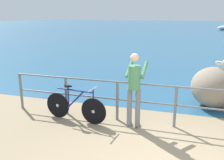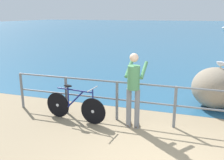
{
  "view_description": "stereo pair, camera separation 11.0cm",
  "coord_description": "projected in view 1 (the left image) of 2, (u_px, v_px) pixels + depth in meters",
  "views": [
    {
      "loc": [
        0.15,
        -3.86,
        2.63
      ],
      "look_at": [
        -1.67,
        2.17,
        0.93
      ],
      "focal_mm": 39.59,
      "sensor_mm": 36.0,
      "label": 1
    },
    {
      "loc": [
        0.25,
        -3.82,
        2.63
      ],
      "look_at": [
        -1.67,
        2.17,
        0.93
      ],
      "focal_mm": 39.59,
      "sensor_mm": 36.0,
      "label": 2
    }
  ],
  "objects": [
    {
      "name": "ground_plane",
      "position": [
        185.0,
        43.0,
        22.78
      ],
      "size": [
        120.0,
        120.0,
        0.1
      ],
      "primitive_type": "cube",
      "color": "#937F60"
    },
    {
      "name": "sea_surface",
      "position": [
        187.0,
        27.0,
        48.29
      ],
      "size": [
        120.0,
        90.0,
        0.01
      ],
      "primitive_type": "cube",
      "color": "#285B7F",
      "rests_on": "ground_plane"
    },
    {
      "name": "promenade_railing",
      "position": [
        176.0,
        102.0,
        5.76
      ],
      "size": [
        8.56,
        0.07,
        1.02
      ],
      "color": "slate",
      "rests_on": "ground_plane"
    },
    {
      "name": "bicycle",
      "position": [
        75.0,
        106.0,
        6.17
      ],
      "size": [
        1.69,
        0.48,
        0.92
      ],
      "rotation": [
        0.0,
        0.0,
        -0.11
      ],
      "color": "black",
      "rests_on": "ground_plane"
    },
    {
      "name": "person_at_railing",
      "position": [
        134.0,
        87.0,
        5.67
      ],
      "size": [
        0.46,
        0.64,
        1.78
      ],
      "rotation": [
        0.0,
        0.0,
        1.53
      ],
      "color": "slate",
      "rests_on": "ground_plane"
    },
    {
      "name": "breakwater_boulder_main",
      "position": [
        214.0,
        87.0,
        7.09
      ],
      "size": [
        1.32,
        1.42,
        1.16
      ],
      "color": "gray",
      "rests_on": "ground"
    },
    {
      "name": "seagull",
      "position": [
        220.0,
        63.0,
        6.88
      ],
      "size": [
        0.32,
        0.25,
        0.23
      ],
      "rotation": [
        0.0,
        0.0,
        5.68
      ],
      "color": "gold",
      "rests_on": "breakwater_boulder_main"
    }
  ]
}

